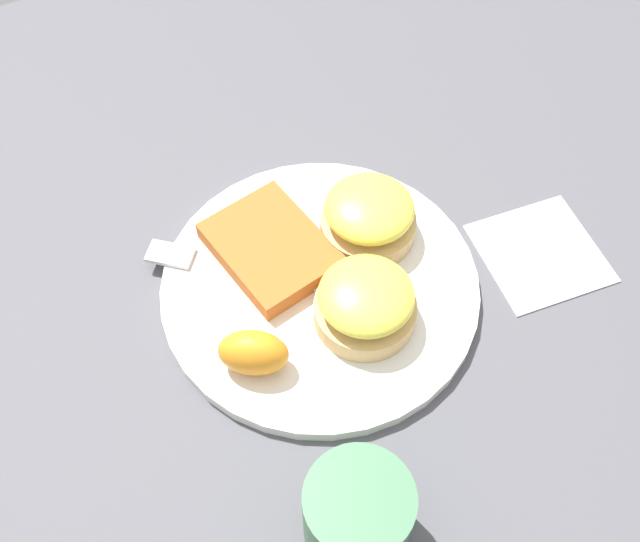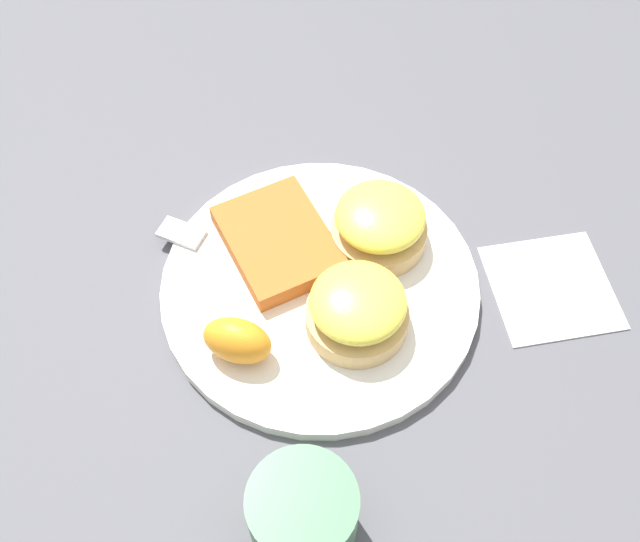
# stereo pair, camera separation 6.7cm
# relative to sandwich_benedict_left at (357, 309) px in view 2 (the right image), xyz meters

# --- Properties ---
(ground_plane) EXTENTS (1.10, 1.10, 0.00)m
(ground_plane) POSITION_rel_sandwich_benedict_left_xyz_m (-0.05, -0.02, -0.04)
(ground_plane) COLOR #4C4C51
(plate) EXTENTS (0.29, 0.29, 0.01)m
(plate) POSITION_rel_sandwich_benedict_left_xyz_m (-0.05, -0.02, -0.03)
(plate) COLOR silver
(plate) RESTS_ON ground_plane
(sandwich_benedict_left) EXTENTS (0.09, 0.09, 0.05)m
(sandwich_benedict_left) POSITION_rel_sandwich_benedict_left_xyz_m (0.00, 0.00, 0.00)
(sandwich_benedict_left) COLOR tan
(sandwich_benedict_left) RESTS_ON plate
(sandwich_benedict_right) EXTENTS (0.09, 0.09, 0.05)m
(sandwich_benedict_right) POSITION_rel_sandwich_benedict_left_xyz_m (-0.08, 0.05, 0.00)
(sandwich_benedict_right) COLOR tan
(sandwich_benedict_right) RESTS_ON plate
(hashbrown_patty) EXTENTS (0.13, 0.11, 0.02)m
(hashbrown_patty) POSITION_rel_sandwich_benedict_left_xyz_m (-0.10, -0.05, -0.02)
(hashbrown_patty) COLOR #B25B24
(hashbrown_patty) RESTS_ON plate
(orange_wedge) EXTENTS (0.06, 0.07, 0.04)m
(orange_wedge) POSITION_rel_sandwich_benedict_left_xyz_m (-0.00, -0.11, -0.00)
(orange_wedge) COLOR orange
(orange_wedge) RESTS_ON plate
(fork) EXTENTS (0.15, 0.17, 0.00)m
(fork) POSITION_rel_sandwich_benedict_left_xyz_m (-0.10, -0.08, -0.02)
(fork) COLOR silver
(fork) RESTS_ON plate
(cup) EXTENTS (0.11, 0.08, 0.08)m
(cup) POSITION_rel_sandwich_benedict_left_xyz_m (0.16, -0.09, 0.00)
(cup) COLOR #42704C
(cup) RESTS_ON ground_plane
(napkin) EXTENTS (0.12, 0.12, 0.00)m
(napkin) POSITION_rel_sandwich_benedict_left_xyz_m (0.01, 0.19, -0.04)
(napkin) COLOR white
(napkin) RESTS_ON ground_plane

